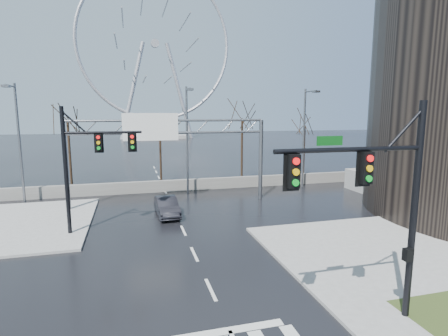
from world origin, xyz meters
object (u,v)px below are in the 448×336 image
object	(u,v)px
signal_mast_far	(85,158)
ferris_wheel	(155,50)
car	(167,206)
signal_mast_near	(384,193)
sign_gantry	(165,143)

from	to	relation	value
signal_mast_far	ferris_wheel	size ratio (longest dim) A/B	0.16
ferris_wheel	car	xyz separation A→B (m)	(-5.68, -83.25, -25.44)
signal_mast_near	signal_mast_far	xyz separation A→B (m)	(-11.01, 13.00, -0.04)
signal_mast_near	sign_gantry	xyz separation A→B (m)	(-5.52, 19.00, 0.31)
sign_gantry	ferris_wheel	size ratio (longest dim) A/B	0.32
signal_mast_near	car	distance (m)	17.34
signal_mast_near	sign_gantry	bearing A→B (deg)	106.19
signal_mast_far	car	bearing A→B (deg)	28.27
signal_mast_near	car	xyz separation A→B (m)	(-5.82, 15.79, -4.18)
sign_gantry	car	xyz separation A→B (m)	(-0.30, -3.21, -4.48)
signal_mast_far	sign_gantry	size ratio (longest dim) A/B	0.49
signal_mast_near	sign_gantry	world-z (taller)	signal_mast_near
signal_mast_near	sign_gantry	distance (m)	19.79
car	sign_gantry	bearing A→B (deg)	81.54
signal_mast_near	signal_mast_far	bearing A→B (deg)	130.26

